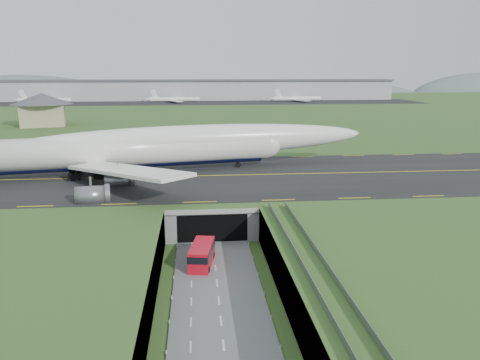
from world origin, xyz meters
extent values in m
plane|color=#3B5E25|center=(0.00, 0.00, 0.00)|extent=(900.00, 900.00, 0.00)
cube|color=gray|center=(0.00, 0.00, 3.00)|extent=(800.00, 800.00, 6.00)
cube|color=slate|center=(0.00, -7.50, 0.10)|extent=(12.00, 75.00, 0.20)
cube|color=black|center=(0.00, 33.00, 6.09)|extent=(800.00, 44.00, 0.18)
cube|color=gray|center=(0.00, 19.00, 5.50)|extent=(16.00, 22.00, 1.00)
cube|color=gray|center=(-7.00, 19.00, 3.00)|extent=(2.00, 22.00, 6.00)
cube|color=gray|center=(7.00, 19.00, 3.00)|extent=(2.00, 22.00, 6.00)
cube|color=black|center=(0.00, 14.00, 2.50)|extent=(12.00, 12.00, 5.00)
cube|color=#A8A8A3|center=(0.00, 7.95, 5.60)|extent=(17.00, 0.50, 0.80)
cube|color=#A8A8A3|center=(11.00, -18.50, 5.80)|extent=(3.00, 53.00, 0.50)
cube|color=gray|center=(9.60, -18.50, 6.55)|extent=(0.06, 53.00, 1.00)
cube|color=gray|center=(12.40, -18.50, 6.55)|extent=(0.06, 53.00, 1.00)
cylinder|color=#A8A8A3|center=(11.00, -28.00, 2.80)|extent=(0.90, 0.90, 5.60)
cylinder|color=#A8A8A3|center=(11.00, -16.00, 2.80)|extent=(0.90, 0.90, 5.60)
cylinder|color=#A8A8A3|center=(11.00, -4.00, 2.80)|extent=(0.90, 0.90, 5.60)
cylinder|color=white|center=(-20.90, 36.15, 11.49)|extent=(72.23, 20.21, 6.80)
sphere|color=white|center=(14.58, 42.91, 11.49)|extent=(7.79, 7.79, 6.66)
ellipsoid|color=white|center=(-1.74, 39.80, 13.02)|extent=(82.76, 21.70, 7.14)
ellipsoid|color=black|center=(13.54, 42.71, 12.34)|extent=(5.23, 3.81, 2.38)
cylinder|color=black|center=(-20.90, 36.15, 8.84)|extent=(67.94, 15.66, 2.86)
cube|color=white|center=(-21.99, 53.24, 10.43)|extent=(17.49, 32.51, 2.86)
cube|color=white|center=(-15.63, 19.85, 10.43)|extent=(26.43, 28.96, 2.86)
cylinder|color=slate|center=(-22.03, 46.20, 7.14)|extent=(6.08, 4.48, 3.51)
cylinder|color=slate|center=(-29.05, 56.22, 7.14)|extent=(6.08, 4.48, 3.51)
cylinder|color=slate|center=(-18.25, 26.38, 7.14)|extent=(6.08, 4.48, 3.51)
cylinder|color=slate|center=(-21.09, 14.48, 7.14)|extent=(6.08, 4.48, 3.51)
cylinder|color=black|center=(7.49, 41.56, 6.76)|extent=(1.25, 0.74, 1.17)
cube|color=black|center=(-25.59, 35.25, 6.92)|extent=(7.65, 8.50, 1.49)
cube|color=red|center=(-1.96, -1.38, 1.77)|extent=(4.26, 8.26, 3.15)
cube|color=black|center=(-1.96, -1.38, 2.40)|extent=(4.34, 8.37, 1.05)
cube|color=black|center=(-1.96, -1.38, 0.46)|extent=(3.96, 7.71, 0.52)
cylinder|color=black|center=(-3.75, -3.72, 0.58)|extent=(0.53, 0.99, 0.94)
cylinder|color=black|center=(-2.84, 1.44, 0.58)|extent=(0.53, 0.99, 0.94)
cylinder|color=black|center=(-1.07, -4.20, 0.58)|extent=(0.53, 0.99, 0.94)
cylinder|color=black|center=(-0.16, 0.97, 0.58)|extent=(0.53, 0.99, 0.94)
cube|color=tan|center=(-65.66, 134.89, 10.49)|extent=(20.28, 20.28, 8.99)
cone|color=#4C4C51|center=(-65.66, 134.89, 17.23)|extent=(29.74, 29.74, 4.49)
cube|color=#B2B2B2|center=(0.00, 300.00, 13.50)|extent=(300.00, 22.00, 15.00)
cube|color=#4C4C51|center=(0.00, 300.00, 21.00)|extent=(302.00, 24.00, 1.20)
cube|color=black|center=(0.00, 270.00, 6.14)|extent=(320.00, 50.00, 0.08)
cylinder|color=white|center=(-107.82, 275.00, 8.18)|extent=(34.00, 3.20, 3.20)
cylinder|color=white|center=(-17.38, 275.00, 8.18)|extent=(34.00, 3.20, 3.20)
cylinder|color=white|center=(72.10, 275.00, 8.18)|extent=(34.00, 3.20, 3.20)
ellipsoid|color=slate|center=(-180.00, 430.00, -4.00)|extent=(220.00, 77.00, 56.00)
ellipsoid|color=slate|center=(120.00, 430.00, -4.00)|extent=(260.00, 91.00, 44.00)
camera|label=1|loc=(-2.45, -67.43, 28.84)|focal=35.00mm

